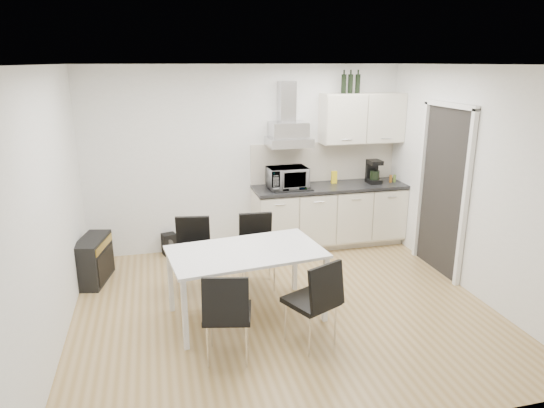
# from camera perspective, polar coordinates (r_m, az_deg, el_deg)

# --- Properties ---
(ground) EXTENTS (4.50, 4.50, 0.00)m
(ground) POSITION_cam_1_polar(r_m,az_deg,el_deg) (5.50, 1.33, -12.11)
(ground) COLOR tan
(ground) RESTS_ON ground
(wall_back) EXTENTS (4.50, 0.10, 2.60)m
(wall_back) POSITION_cam_1_polar(r_m,az_deg,el_deg) (6.91, -2.96, 5.31)
(wall_back) COLOR white
(wall_back) RESTS_ON ground
(wall_front) EXTENTS (4.50, 0.10, 2.60)m
(wall_front) POSITION_cam_1_polar(r_m,az_deg,el_deg) (3.24, 10.85, -8.08)
(wall_front) COLOR white
(wall_front) RESTS_ON ground
(wall_left) EXTENTS (0.10, 4.00, 2.60)m
(wall_left) POSITION_cam_1_polar(r_m,az_deg,el_deg) (4.95, -24.62, -0.69)
(wall_left) COLOR white
(wall_left) RESTS_ON ground
(wall_right) EXTENTS (0.10, 4.00, 2.60)m
(wall_right) POSITION_cam_1_polar(r_m,az_deg,el_deg) (6.00, 22.66, 2.34)
(wall_right) COLOR white
(wall_right) RESTS_ON ground
(ceiling) EXTENTS (4.50, 4.50, 0.00)m
(ceiling) POSITION_cam_1_polar(r_m,az_deg,el_deg) (4.84, 1.53, 16.08)
(ceiling) COLOR white
(ceiling) RESTS_ON wall_back
(doorway) EXTENTS (0.08, 1.04, 2.10)m
(doorway) POSITION_cam_1_polar(r_m,az_deg,el_deg) (6.47, 19.30, 1.35)
(doorway) COLOR white
(doorway) RESTS_ON ground
(kitchenette) EXTENTS (2.22, 0.64, 2.52)m
(kitchenette) POSITION_cam_1_polar(r_m,az_deg,el_deg) (7.09, 6.95, 1.59)
(kitchenette) COLOR beige
(kitchenette) RESTS_ON ground
(dining_table) EXTENTS (1.66, 1.08, 0.75)m
(dining_table) POSITION_cam_1_polar(r_m,az_deg,el_deg) (5.07, -3.09, -6.22)
(dining_table) COLOR white
(dining_table) RESTS_ON ground
(chair_far_left) EXTENTS (0.52, 0.56, 0.88)m
(chair_far_left) POSITION_cam_1_polar(r_m,az_deg,el_deg) (5.75, -9.32, -6.17)
(chair_far_left) COLOR black
(chair_far_left) RESTS_ON ground
(chair_far_right) EXTENTS (0.47, 0.53, 0.88)m
(chair_far_right) POSITION_cam_1_polar(r_m,az_deg,el_deg) (5.81, -1.67, -5.71)
(chair_far_right) COLOR black
(chair_far_right) RESTS_ON ground
(chair_near_left) EXTENTS (0.54, 0.58, 0.88)m
(chair_near_left) POSITION_cam_1_polar(r_m,az_deg,el_deg) (4.50, -5.25, -12.78)
(chair_near_left) COLOR black
(chair_near_left) RESTS_ON ground
(chair_near_right) EXTENTS (0.61, 0.64, 0.88)m
(chair_near_right) POSITION_cam_1_polar(r_m,az_deg,el_deg) (4.70, 4.57, -11.41)
(chair_near_right) COLOR black
(chair_near_right) RESTS_ON ground
(guitar_amp) EXTENTS (0.43, 0.72, 0.56)m
(guitar_amp) POSITION_cam_1_polar(r_m,az_deg,el_deg) (6.39, -20.23, -6.20)
(guitar_amp) COLOR black
(guitar_amp) RESTS_ON ground
(floor_speaker) EXTENTS (0.22, 0.21, 0.31)m
(floor_speaker) POSITION_cam_1_polar(r_m,az_deg,el_deg) (7.02, -11.99, -4.63)
(floor_speaker) COLOR black
(floor_speaker) RESTS_ON ground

